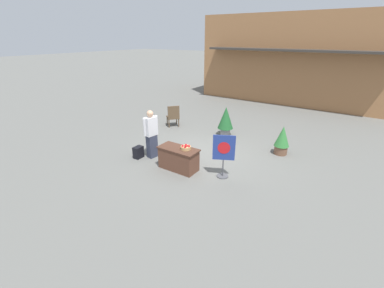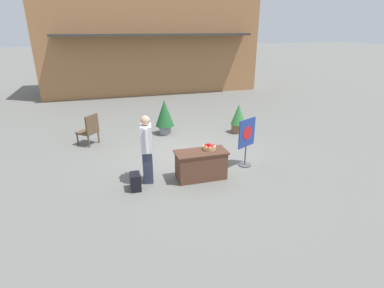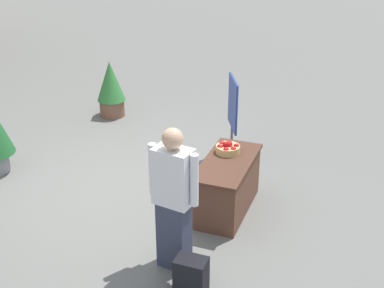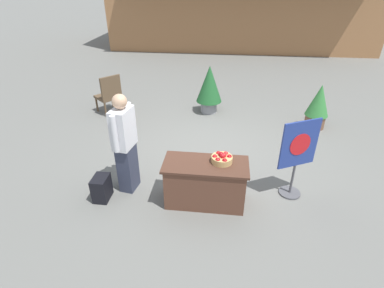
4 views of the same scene
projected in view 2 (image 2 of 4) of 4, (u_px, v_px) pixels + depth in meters
name	position (u px, v px, depth m)	size (l,w,h in m)	color
ground_plane	(187.00, 156.00, 9.12)	(120.00, 120.00, 0.00)	slate
storefront_building	(150.00, 45.00, 18.14)	(12.25, 5.16, 5.30)	#9E6B42
display_table	(201.00, 165.00, 7.67)	(1.32, 0.62, 0.74)	brown
apple_basket	(209.00, 147.00, 7.64)	(0.33, 0.33, 0.16)	tan
person_visitor	(147.00, 149.00, 7.32)	(0.32, 0.60, 1.73)	#33384C
backpack	(135.00, 182.00, 7.17)	(0.24, 0.34, 0.42)	black
poster_board	(246.00, 140.00, 8.22)	(0.61, 0.36, 1.37)	#4C4C51
patio_chair	(90.00, 129.00, 9.82)	(0.78, 0.78, 1.03)	brown
potted_plant_near_left	(165.00, 115.00, 10.77)	(0.67, 0.67, 1.26)	gray
potted_plant_near_right	(238.00, 118.00, 10.95)	(0.53, 0.53, 1.07)	brown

